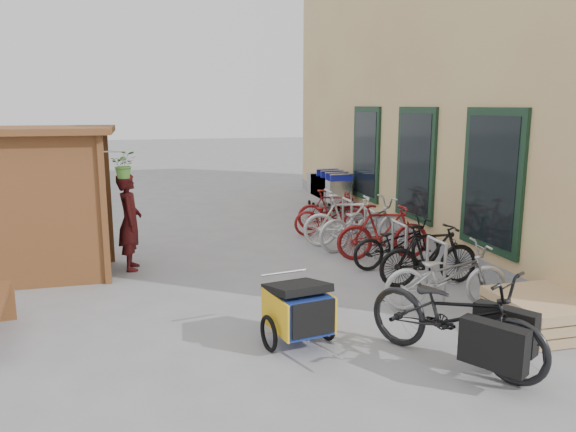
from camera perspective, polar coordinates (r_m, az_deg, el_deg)
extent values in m
plane|color=gray|center=(7.67, -0.78, -9.66)|extent=(80.00, 80.00, 0.00)
cube|color=#CFB977|center=(14.12, 21.56, 13.57)|extent=(6.00, 13.00, 7.00)
cube|color=gray|center=(12.89, 9.92, -0.52)|extent=(0.18, 13.00, 0.30)
cube|color=black|center=(9.16, 20.00, 3.42)|extent=(0.06, 1.50, 2.20)
cube|color=black|center=(9.14, 19.85, 3.42)|extent=(0.02, 1.25, 1.95)
cube|color=black|center=(11.29, 12.81, 5.17)|extent=(0.06, 1.50, 2.20)
cube|color=black|center=(11.27, 12.68, 5.17)|extent=(0.02, 1.25, 1.95)
cube|color=black|center=(13.54, 7.94, 6.31)|extent=(0.06, 1.50, 2.20)
cube|color=black|center=(13.53, 7.82, 6.30)|extent=(0.02, 1.25, 1.95)
cube|color=brown|center=(8.97, -18.17, 0.48)|extent=(0.09, 0.09, 2.30)
cube|color=brown|center=(10.25, -17.77, 1.79)|extent=(0.09, 0.09, 2.30)
cube|color=brown|center=(9.10, -23.81, 0.23)|extent=(1.80, 0.05, 2.30)
cube|color=brown|center=(10.31, -22.77, 1.50)|extent=(1.80, 0.05, 2.30)
cube|color=brown|center=(9.58, -23.82, 7.98)|extent=(2.15, 1.65, 0.10)
cube|color=brown|center=(9.78, -24.30, -0.60)|extent=(1.30, 1.15, 0.04)
cube|color=brown|center=(9.69, -24.59, 2.88)|extent=(1.30, 1.15, 0.04)
cylinder|color=#A5A8AD|center=(8.85, -17.36, 6.27)|extent=(0.36, 0.02, 0.02)
imported|color=#3A6924|center=(8.86, -16.31, 5.04)|extent=(0.38, 0.33, 0.42)
cylinder|color=#A5A8AD|center=(8.16, 15.62, -5.70)|extent=(0.05, 0.05, 0.84)
cylinder|color=#A5A8AD|center=(8.57, 13.94, -4.79)|extent=(0.05, 0.05, 0.84)
cylinder|color=#A5A8AD|center=(8.26, 14.90, -2.43)|extent=(0.05, 0.50, 0.05)
cylinder|color=#A5A8AD|center=(9.17, 11.86, -3.65)|extent=(0.05, 0.05, 0.84)
cylinder|color=#A5A8AD|center=(9.60, 10.54, -2.92)|extent=(0.05, 0.05, 0.84)
cylinder|color=#A5A8AD|center=(9.29, 11.28, -0.77)|extent=(0.05, 0.50, 0.05)
cylinder|color=#A5A8AD|center=(10.22, 8.88, -2.01)|extent=(0.05, 0.05, 0.84)
cylinder|color=#A5A8AD|center=(10.67, 7.81, -1.42)|extent=(0.05, 0.05, 0.84)
cylinder|color=#A5A8AD|center=(10.36, 8.40, 0.56)|extent=(0.05, 0.50, 0.05)
cylinder|color=#A5A8AD|center=(11.30, 6.46, -0.67)|extent=(0.05, 0.05, 0.84)
cylinder|color=#A5A8AD|center=(11.76, 5.59, -0.18)|extent=(0.05, 0.05, 0.84)
cylinder|color=#A5A8AD|center=(11.46, 6.06, 1.64)|extent=(0.05, 0.50, 0.05)
cylinder|color=#A5A8AD|center=(12.41, 4.48, 0.43)|extent=(0.05, 0.05, 0.84)
cylinder|color=#A5A8AD|center=(12.87, 3.75, 0.84)|extent=(0.05, 0.05, 0.84)
cylinder|color=#A5A8AD|center=(12.57, 4.13, 2.52)|extent=(0.05, 0.50, 0.05)
cube|color=tan|center=(7.76, 24.35, -9.90)|extent=(1.00, 1.20, 0.12)
cube|color=tan|center=(7.72, 24.44, -8.93)|extent=(1.00, 1.20, 0.12)
cube|color=tan|center=(7.67, 24.52, -7.94)|extent=(1.00, 1.20, 0.12)
cube|color=silver|center=(14.26, 4.80, 2.69)|extent=(0.58, 0.89, 0.55)
cube|color=#181D9C|center=(13.79, 5.45, 3.93)|extent=(0.58, 0.04, 0.19)
cylinder|color=silver|center=(13.75, 5.50, 4.22)|extent=(0.61, 0.04, 0.04)
cylinder|color=black|center=(13.94, 4.37, 0.14)|extent=(0.04, 0.13, 0.13)
cube|color=silver|center=(14.61, 4.32, 2.90)|extent=(0.58, 0.89, 0.55)
cube|color=#181D9C|center=(14.14, 4.94, 4.12)|extent=(0.58, 0.04, 0.19)
cylinder|color=silver|center=(14.10, 4.99, 4.40)|extent=(0.61, 0.04, 0.04)
cylinder|color=black|center=(14.28, 3.89, 0.41)|extent=(0.04, 0.13, 0.13)
cube|color=silver|center=(14.95, 3.87, 3.10)|extent=(0.58, 0.89, 0.55)
cube|color=#181D9C|center=(14.48, 4.45, 4.29)|extent=(0.58, 0.04, 0.19)
cylinder|color=silver|center=(14.44, 4.50, 4.57)|extent=(0.61, 0.04, 0.04)
cylinder|color=black|center=(14.63, 3.44, 0.67)|extent=(0.04, 0.13, 0.13)
cube|color=silver|center=(15.30, 3.43, 3.29)|extent=(0.58, 0.89, 0.55)
cube|color=#181D9C|center=(14.82, 3.99, 4.46)|extent=(0.58, 0.04, 0.19)
cylinder|color=silver|center=(14.79, 4.03, 4.73)|extent=(0.61, 0.04, 0.04)
cylinder|color=black|center=(14.97, 3.00, 0.92)|extent=(0.04, 0.13, 0.13)
cube|color=navy|center=(6.54, 1.05, -9.52)|extent=(0.67, 0.82, 0.43)
cube|color=gold|center=(6.43, -1.33, -9.92)|extent=(0.16, 0.72, 0.43)
cube|color=gold|center=(6.67, 3.34, -9.13)|extent=(0.16, 0.72, 0.43)
cube|color=black|center=(6.22, 2.64, -10.41)|extent=(0.51, 0.12, 0.39)
cube|color=black|center=(6.50, 0.89, -7.27)|extent=(0.72, 0.80, 0.21)
torus|color=black|center=(6.48, -1.98, -11.85)|extent=(0.13, 0.42, 0.42)
torus|color=black|center=(6.79, 3.92, -10.78)|extent=(0.13, 0.42, 0.42)
cylinder|color=#B7B7BC|center=(6.12, 3.69, -13.31)|extent=(0.14, 0.62, 0.03)
cylinder|color=#B7B7BC|center=(6.78, -0.44, -5.77)|extent=(0.58, 0.13, 0.03)
imported|color=black|center=(6.30, 16.53, -9.68)|extent=(1.67, 2.12, 1.07)
cube|color=black|center=(5.91, 20.14, -12.25)|extent=(0.49, 0.65, 0.45)
cube|color=black|center=(6.37, 21.19, -10.58)|extent=(0.49, 0.65, 0.45)
cube|color=orange|center=(6.12, 20.72, -10.95)|extent=(0.20, 0.22, 0.12)
imported|color=maroon|center=(9.73, -15.77, -0.56)|extent=(0.41, 0.61, 1.64)
imported|color=#AAABAF|center=(7.95, 15.78, -5.87)|extent=(1.80, 0.80, 0.91)
imported|color=black|center=(8.84, 14.16, -3.87)|extent=(1.63, 0.51, 0.97)
imported|color=black|center=(9.70, 11.08, -2.73)|extent=(1.67, 0.66, 0.86)
imported|color=maroon|center=(10.16, 9.64, -1.62)|extent=(1.73, 0.70, 1.01)
imported|color=#AAABAF|center=(10.81, 7.70, -0.79)|extent=(1.99, 0.95, 1.01)
imported|color=silver|center=(11.00, 6.05, -0.47)|extent=(1.79, 0.85, 1.04)
imported|color=maroon|center=(11.97, 4.42, 0.06)|extent=(1.65, 0.66, 0.85)
imported|color=maroon|center=(12.41, 4.47, 0.60)|extent=(1.58, 0.79, 0.91)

